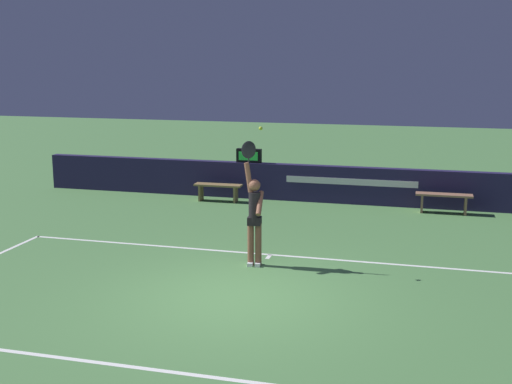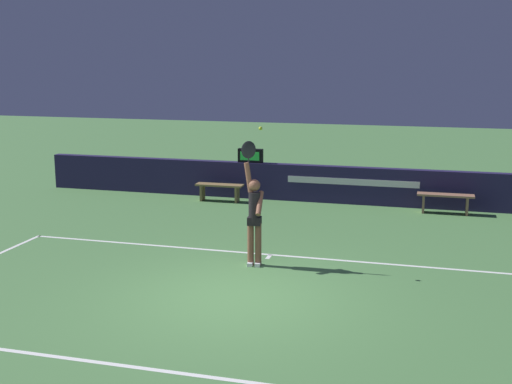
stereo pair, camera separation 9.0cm
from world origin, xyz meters
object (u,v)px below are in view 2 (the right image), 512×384
object	(u,v)px
speed_display	(250,156)
courtside_bench_near	(445,199)
tennis_player	(254,215)
tennis_ball	(261,128)
courtside_bench_far	(220,188)

from	to	relation	value
speed_display	courtside_bench_near	distance (m)	5.56
tennis_player	tennis_ball	world-z (taller)	tennis_ball
courtside_bench_far	tennis_ball	bearing A→B (deg)	-64.23
speed_display	tennis_ball	xyz separation A→B (m)	(1.98, -6.28, 1.49)
tennis_ball	courtside_bench_far	world-z (taller)	tennis_ball
tennis_ball	courtside_bench_far	distance (m)	6.64
tennis_ball	courtside_bench_near	size ratio (longest dim) A/B	0.05
courtside_bench_far	speed_display	bearing A→B (deg)	43.66
speed_display	tennis_ball	distance (m)	6.75
speed_display	courtside_bench_far	distance (m)	1.33
tennis_player	courtside_bench_near	bearing A→B (deg)	56.65
courtside_bench_far	tennis_player	bearing A→B (deg)	-65.02
courtside_bench_near	tennis_ball	bearing A→B (deg)	-121.38
tennis_player	courtside_bench_far	world-z (taller)	tennis_player
tennis_player	tennis_ball	distance (m)	1.72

